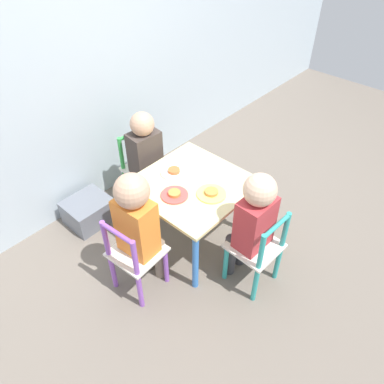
% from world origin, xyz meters
% --- Properties ---
extents(ground_plane, '(6.00, 6.00, 0.00)m').
position_xyz_m(ground_plane, '(0.00, 0.00, 0.00)').
color(ground_plane, '#6B6056').
extents(house_wall, '(6.00, 0.06, 2.60)m').
position_xyz_m(house_wall, '(0.00, 0.82, 1.30)').
color(house_wall, '#B2C1CC').
rests_on(house_wall, ground_plane).
extents(kids_table, '(0.63, 0.63, 0.45)m').
position_xyz_m(kids_table, '(0.00, 0.00, 0.39)').
color(kids_table, beige).
rests_on(kids_table, ground_plane).
extents(chair_teal, '(0.27, 0.27, 0.53)m').
position_xyz_m(chair_teal, '(-0.02, -0.50, 0.26)').
color(chair_teal, silver).
rests_on(chair_teal, ground_plane).
extents(chair_purple, '(0.28, 0.28, 0.53)m').
position_xyz_m(chair_purple, '(-0.50, -0.04, 0.26)').
color(chair_purple, silver).
rests_on(chair_purple, ground_plane).
extents(chair_green, '(0.28, 0.28, 0.53)m').
position_xyz_m(chair_green, '(0.05, 0.50, 0.26)').
color(chair_green, silver).
rests_on(chair_green, ground_plane).
extents(child_front, '(0.21, 0.22, 0.76)m').
position_xyz_m(child_front, '(-0.02, -0.44, 0.46)').
color(child_front, '#38383D').
rests_on(child_front, ground_plane).
extents(child_left, '(0.23, 0.21, 0.79)m').
position_xyz_m(child_left, '(-0.44, -0.03, 0.48)').
color(child_left, '#7A6B5B').
rests_on(child_left, ground_plane).
extents(child_back, '(0.21, 0.22, 0.72)m').
position_xyz_m(child_back, '(0.04, 0.44, 0.43)').
color(child_back, '#7A6B5B').
rests_on(child_back, ground_plane).
extents(plate_front, '(0.17, 0.17, 0.03)m').
position_xyz_m(plate_front, '(-0.00, -0.15, 0.46)').
color(plate_front, '#EADB66').
rests_on(plate_front, kids_table).
extents(plate_left, '(0.16, 0.16, 0.03)m').
position_xyz_m(plate_left, '(-0.15, 0.00, 0.46)').
color(plate_left, '#E54C47').
rests_on(plate_left, kids_table).
extents(plate_back, '(0.16, 0.16, 0.03)m').
position_xyz_m(plate_back, '(0.00, 0.15, 0.46)').
color(plate_back, white).
rests_on(plate_back, kids_table).
extents(storage_bin, '(0.29, 0.26, 0.18)m').
position_xyz_m(storage_bin, '(-0.37, 0.62, 0.09)').
color(storage_bin, slate).
rests_on(storage_bin, ground_plane).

